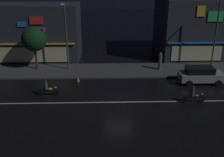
{
  "coord_description": "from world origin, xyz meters",
  "views": [
    {
      "loc": [
        -1.15,
        -19.32,
        9.74
      ],
      "look_at": [
        -0.52,
        2.63,
        1.11
      ],
      "focal_mm": 41.15,
      "sensor_mm": 36.0,
      "label": 1
    }
  ],
  "objects": [
    {
      "name": "streetlamp_west",
      "position": [
        -5.3,
        7.97,
        4.46
      ],
      "size": [
        0.44,
        1.64,
        7.36
      ],
      "color": "#47494C",
      "rests_on": "sidewalk_far"
    },
    {
      "name": "lane_divider_stripe",
      "position": [
        0.0,
        0.0,
        0.01
      ],
      "size": [
        31.15,
        0.16,
        0.01
      ],
      "primitive_type": "cube",
      "color": "beige",
      "rests_on": "ground"
    },
    {
      "name": "streetlamp_mid",
      "position": [
        10.96,
        7.94,
        4.72
      ],
      "size": [
        0.44,
        1.64,
        7.85
      ],
      "color": "#47494C",
      "rests_on": "sidewalk_far"
    },
    {
      "name": "motorcycle_lead",
      "position": [
        6.15,
        -0.23,
        0.63
      ],
      "size": [
        1.9,
        0.6,
        1.52
      ],
      "rotation": [
        0.0,
        0.0,
        3.29
      ],
      "color": "black",
      "rests_on": "ground"
    },
    {
      "name": "storefront_center_block",
      "position": [
        -9.84,
        13.27,
        3.4
      ],
      "size": [
        10.89,
        6.47,
        6.81
      ],
      "color": "#2D333D",
      "rests_on": "ground"
    },
    {
      "name": "motorcycle_following",
      "position": [
        -6.27,
        1.51,
        0.63
      ],
      "size": [
        1.9,
        0.6,
        1.52
      ],
      "rotation": [
        0.0,
        0.0,
        0.03
      ],
      "color": "black",
      "rests_on": "ground"
    },
    {
      "name": "traffic_cone",
      "position": [
        -3.89,
        4.75,
        0.28
      ],
      "size": [
        0.36,
        0.36,
        0.55
      ],
      "primitive_type": "cone",
      "color": "orange",
      "rests_on": "ground"
    },
    {
      "name": "parked_car_near_kerb",
      "position": [
        8.27,
        4.05,
        0.87
      ],
      "size": [
        4.3,
        1.98,
        1.67
      ],
      "color": "#9EA0A5",
      "rests_on": "ground"
    },
    {
      "name": "pedestrian_on_sidewalk",
      "position": [
        4.99,
        7.8,
        1.04
      ],
      "size": [
        0.41,
        0.41,
        1.95
      ],
      "rotation": [
        0.0,
        0.0,
        5.12
      ],
      "color": "#4C664C",
      "rests_on": "sidewalk_far"
    },
    {
      "name": "ground_plane",
      "position": [
        0.0,
        0.0,
        0.0
      ],
      "size": [
        140.0,
        140.0,
        0.0
      ],
      "primitive_type": "plane",
      "color": "black"
    },
    {
      "name": "sidewalk_far",
      "position": [
        0.0,
        7.77,
        0.07
      ],
      "size": [
        32.79,
        4.69,
        0.14
      ],
      "primitive_type": "cube",
      "color": "#424447",
      "rests_on": "ground"
    },
    {
      "name": "storefront_left_block",
      "position": [
        9.84,
        14.35,
        3.69
      ],
      "size": [
        7.56,
        8.63,
        7.38
      ],
      "color": "#2D333D",
      "rests_on": "ground"
    },
    {
      "name": "street_tree",
      "position": [
        -8.84,
        8.4,
        3.53
      ],
      "size": [
        2.7,
        2.7,
        4.76
      ],
      "color": "#473323",
      "rests_on": "sidewalk_far"
    }
  ]
}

